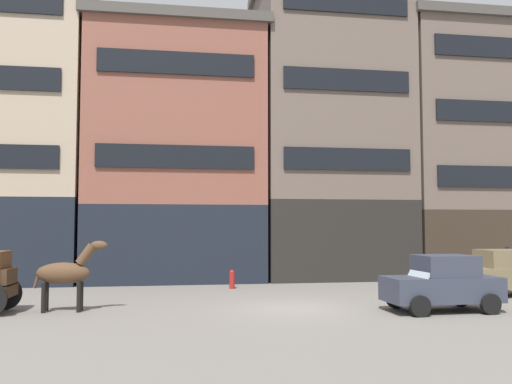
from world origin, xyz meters
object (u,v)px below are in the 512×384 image
object	(u,v)px
draft_horse	(66,272)
sedan_dark	(442,283)
pedestrian_officer	(508,264)
fire_hydrant_curbside	(232,279)
sedan_light	(506,273)

from	to	relation	value
draft_horse	sedan_dark	xyz separation A→B (m)	(12.17, -1.84, -0.36)
draft_horse	pedestrian_officer	bearing A→B (deg)	13.54
pedestrian_officer	fire_hydrant_curbside	distance (m)	12.90
draft_horse	fire_hydrant_curbside	world-z (taller)	draft_horse
sedan_dark	pedestrian_officer	size ratio (longest dim) A/B	2.09
sedan_dark	sedan_light	distance (m)	5.42
fire_hydrant_curbside	sedan_light	bearing A→B (deg)	-20.89
draft_horse	sedan_light	size ratio (longest dim) A/B	0.63
pedestrian_officer	sedan_dark	bearing A→B (deg)	-136.49
sedan_dark	pedestrian_officer	world-z (taller)	sedan_dark
sedan_light	fire_hydrant_curbside	world-z (taller)	sedan_light
fire_hydrant_curbside	sedan_dark	bearing A→B (deg)	-49.43
sedan_dark	sedan_light	bearing A→B (deg)	35.29
draft_horse	pedestrian_officer	distance (m)	19.44
draft_horse	sedan_light	distance (m)	16.65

